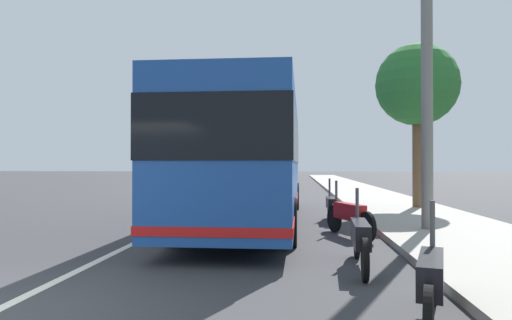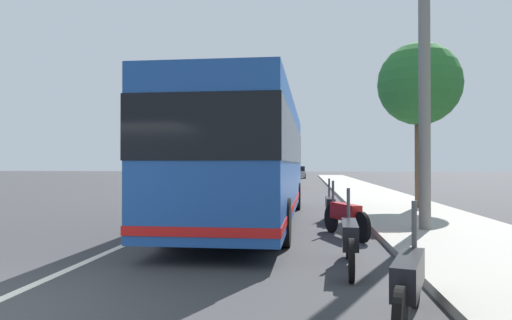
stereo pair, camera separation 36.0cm
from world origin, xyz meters
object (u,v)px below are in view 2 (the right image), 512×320
car_far_distant (298,173)px  motorcycle_far_end (345,216)px  motorcycle_angled (330,206)px  motorcycle_by_tree (409,282)px  car_oncoming (289,175)px  roadside_tree_mid_block (419,85)px  coach_bus (251,156)px  car_side_street (279,178)px  car_ahead_same_lane (242,174)px  motorcycle_mid_row (350,239)px  utility_pole (424,88)px

car_far_distant → motorcycle_far_end: bearing=-176.8°
motorcycle_angled → motorcycle_by_tree: bearing=-177.5°
car_oncoming → roadside_tree_mid_block: 29.94m
coach_bus → car_side_street: 20.09m
motorcycle_far_end → motorcycle_angled: size_ratio=1.00×
motorcycle_far_end → car_far_distant: car_far_distant is taller
car_side_street → car_far_distant: car_side_street is taller
car_ahead_same_lane → motorcycle_far_end: bearing=13.5°
motorcycle_angled → motorcycle_mid_row: bearing=-179.8°
motorcycle_by_tree → car_oncoming: bearing=21.1°
motorcycle_angled → car_oncoming: bearing=4.4°
coach_bus → motorcycle_far_end: coach_bus is taller
coach_bus → motorcycle_mid_row: (-5.84, -2.32, -1.43)m
motorcycle_mid_row → car_far_distant: 49.59m
car_ahead_same_lane → car_oncoming: size_ratio=1.00×
car_ahead_same_lane → car_oncoming: (-1.17, -4.88, -0.03)m
motorcycle_by_tree → car_side_street: 28.72m
motorcycle_far_end → car_oncoming: bearing=-16.7°
motorcycle_by_tree → car_ahead_same_lane: (42.60, 7.71, 0.23)m
car_oncoming → utility_pole: size_ratio=0.61×
car_side_street → car_far_distant: (23.67, -0.89, 0.00)m
coach_bus → car_side_street: coach_bus is taller
motorcycle_angled → roadside_tree_mid_block: bearing=-43.8°
motorcycle_angled → car_oncoming: size_ratio=0.51×
car_side_street → car_oncoming: bearing=0.9°
coach_bus → motorcycle_mid_row: coach_bus is taller
car_far_distant → motorcycle_by_tree: bearing=-176.9°
coach_bus → car_oncoming: coach_bus is taller
car_ahead_same_lane → roadside_tree_mid_block: 32.35m
car_side_street → utility_pole: (-22.04, -4.82, 2.80)m
motorcycle_far_end → utility_pole: size_ratio=0.31×
motorcycle_far_end → motorcycle_angled: 2.85m
car_ahead_same_lane → car_side_street: (-14.05, -4.64, 0.00)m
coach_bus → car_ahead_same_lane: bearing=9.0°
motorcycle_mid_row → motorcycle_by_tree: bearing=-168.8°
car_far_distant → roadside_tree_mid_block: 40.43m
motorcycle_angled → car_side_street: 19.92m
car_side_street → utility_pole: 22.74m
car_far_distant → utility_pole: (-45.72, -3.93, 2.80)m
roadside_tree_mid_block → utility_pole: (-5.80, 1.23, -1.04)m
car_side_street → motorcycle_mid_row: bearing=-172.1°
motorcycle_far_end → roadside_tree_mid_block: (6.33, -3.15, 4.05)m
roadside_tree_mid_block → motorcycle_angled: bearing=136.2°
motorcycle_mid_row → car_far_distant: (49.56, 1.82, 0.22)m
coach_bus → car_far_distant: (43.72, -0.50, -1.21)m
motorcycle_angled → roadside_tree_mid_block: 6.34m
coach_bus → utility_pole: utility_pole is taller
car_oncoming → roadside_tree_mid_block: size_ratio=0.70×
utility_pole → motorcycle_angled: bearing=42.6°
coach_bus → motorcycle_by_tree: size_ratio=5.78×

